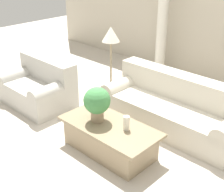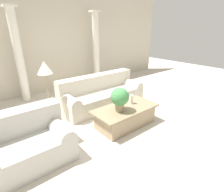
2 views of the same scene
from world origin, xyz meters
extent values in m
plane|color=beige|center=(0.00, 0.00, 0.00)|extent=(16.00, 16.00, 0.00)
cube|color=beige|center=(0.37, 0.78, 0.21)|extent=(2.32, 0.88, 0.43)
cube|color=beige|center=(0.37, 1.07, 0.63)|extent=(2.32, 0.31, 0.41)
cylinder|color=beige|center=(-0.65, 0.78, 0.43)|extent=(0.28, 0.88, 0.28)
cube|color=#BAB6AD|center=(-1.87, -0.23, 0.21)|extent=(1.35, 0.88, 0.43)
cube|color=#BAB6AD|center=(-1.87, 0.06, 0.63)|extent=(1.35, 0.31, 0.41)
cylinder|color=#BAB6AD|center=(-2.41, -0.23, 0.43)|extent=(0.28, 0.88, 0.28)
cylinder|color=#BAB6AD|center=(-1.34, -0.23, 0.43)|extent=(0.28, 0.88, 0.28)
cube|color=#998466|center=(0.14, -0.36, 0.20)|extent=(1.27, 0.63, 0.39)
cube|color=#897759|center=(0.14, -0.36, 0.41)|extent=(1.44, 0.72, 0.04)
cylinder|color=#937F60|center=(-0.07, -0.40, 0.51)|extent=(0.18, 0.18, 0.16)
sphere|color=#428447|center=(-0.07, -0.40, 0.75)|extent=(0.38, 0.38, 0.38)
cylinder|color=silver|center=(0.38, -0.29, 0.53)|extent=(0.09, 0.09, 0.20)
cylinder|color=gray|center=(-1.06, 0.90, 0.01)|extent=(0.27, 0.27, 0.03)
cylinder|color=gray|center=(-1.06, 0.90, 0.58)|extent=(0.04, 0.04, 1.10)
cone|color=silver|center=(-1.06, 0.90, 1.26)|extent=(0.32, 0.32, 0.27)
cylinder|color=silver|center=(-1.15, 2.60, 1.26)|extent=(0.23, 0.23, 2.52)
camera|label=1|loc=(2.74, -3.02, 2.67)|focal=50.00mm
camera|label=2|loc=(-2.26, -2.82, 2.06)|focal=28.00mm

